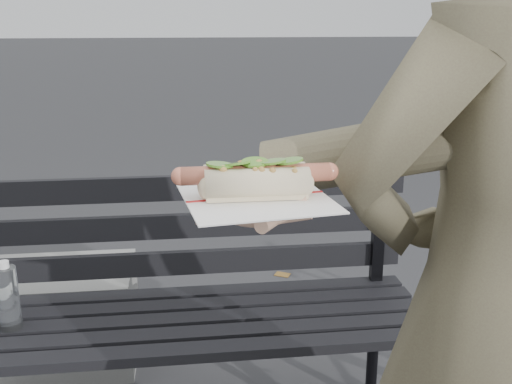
{
  "coord_description": "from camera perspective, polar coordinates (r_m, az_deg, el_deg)",
  "views": [
    {
      "loc": [
        -0.03,
        -0.73,
        1.36
      ],
      "look_at": [
        0.07,
        0.04,
        1.13
      ],
      "focal_mm": 42.0,
      "sensor_mm": 36.0,
      "label": 1
    }
  ],
  "objects": [
    {
      "name": "held_hotdog",
      "position": [
        0.9,
        12.42,
        3.51
      ],
      "size": [
        0.64,
        0.3,
        0.2
      ],
      "color": "brown"
    },
    {
      "name": "person",
      "position": [
        1.11,
        22.07,
        -11.41
      ],
      "size": [
        0.7,
        0.53,
        1.74
      ],
      "primitive_type": "imported",
      "rotation": [
        0.0,
        0.0,
        3.34
      ],
      "color": "brown",
      "rests_on": "ground"
    },
    {
      "name": "park_bench",
      "position": [
        1.92,
        -7.51,
        -9.61
      ],
      "size": [
        1.5,
        0.44,
        0.88
      ],
      "color": "black",
      "rests_on": "ground"
    }
  ]
}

